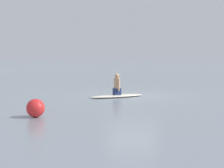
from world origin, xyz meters
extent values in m
plane|color=gray|center=(0.00, 0.00, 0.00)|extent=(400.00, 400.00, 0.00)
ellipsoid|color=silver|center=(0.78, -0.68, 0.06)|extent=(2.14, 2.72, 0.12)
cube|color=navy|center=(0.78, -0.68, 0.28)|extent=(0.42, 0.43, 0.32)
cylinder|color=tan|center=(0.78, -0.68, 0.68)|extent=(0.41, 0.41, 0.53)
sphere|color=tan|center=(0.78, -0.68, 1.04)|extent=(0.21, 0.21, 0.21)
cylinder|color=tan|center=(0.93, -0.58, 0.61)|extent=(0.12, 0.12, 0.58)
cylinder|color=tan|center=(0.63, -0.78, 0.61)|extent=(0.12, 0.12, 0.58)
sphere|color=red|center=(6.43, -2.61, 0.29)|extent=(0.59, 0.59, 0.59)
camera|label=1|loc=(16.17, 1.16, 1.86)|focal=51.79mm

